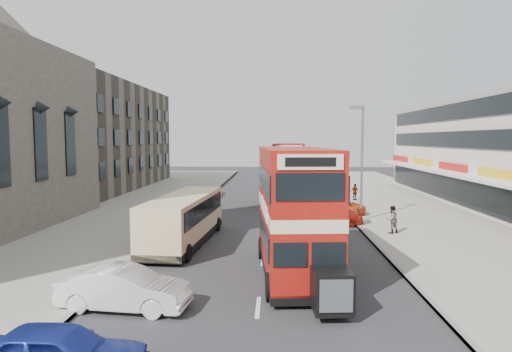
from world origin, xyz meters
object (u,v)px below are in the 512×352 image
(bus_main, at_px, (295,211))
(car_right_a, at_px, (333,217))
(car_right_c, at_px, (323,191))
(pedestrian_far, at_px, (355,192))
(cyclist, at_px, (328,204))
(coach, at_px, (184,217))
(car_right_b, at_px, (337,208))
(car_left_front, at_px, (125,288))
(street_lamp, at_px, (361,154))
(bus_second, at_px, (289,173))
(pedestrian_near, at_px, (392,219))

(bus_main, xyz_separation_m, car_right_a, (3.10, 11.18, -2.20))
(car_right_a, height_order, car_right_c, car_right_c)
(pedestrian_far, relative_size, cyclist, 0.81)
(coach, relative_size, car_right_c, 2.29)
(car_right_b, bearing_deg, car_right_a, -11.49)
(car_right_a, xyz_separation_m, car_right_c, (0.77, 13.73, 0.14))
(car_right_b, height_order, pedestrian_far, pedestrian_far)
(coach, xyz_separation_m, car_left_front, (-0.10, -9.63, -0.75))
(car_left_front, bearing_deg, car_right_a, -24.31)
(coach, relative_size, cyclist, 5.12)
(car_right_c, height_order, cyclist, cyclist)
(street_lamp, distance_m, cyclist, 6.37)
(car_right_c, relative_size, pedestrian_far, 2.75)
(car_right_c, height_order, pedestrian_far, pedestrian_far)
(bus_main, bearing_deg, car_right_c, -103.47)
(bus_second, distance_m, coach, 16.70)
(car_left_front, height_order, pedestrian_near, pedestrian_near)
(pedestrian_near, bearing_deg, car_left_front, 19.18)
(car_right_b, relative_size, pedestrian_near, 2.45)
(street_lamp, distance_m, bus_second, 10.09)
(pedestrian_far, bearing_deg, street_lamp, -129.33)
(street_lamp, xyz_separation_m, car_right_a, (-2.00, -1.04, -4.20))
(bus_second, xyz_separation_m, car_right_b, (3.51, -6.07, -2.19))
(street_lamp, xyz_separation_m, pedestrian_near, (1.14, -4.15, -3.79))
(car_left_front, bearing_deg, bus_second, -7.94)
(coach, height_order, car_right_c, coach)
(bus_main, relative_size, car_right_a, 2.41)
(car_left_front, height_order, pedestrian_far, pedestrian_far)
(bus_main, distance_m, pedestrian_far, 23.63)
(bus_main, relative_size, pedestrian_far, 6.29)
(coach, xyz_separation_m, car_right_b, (9.79, 9.35, -0.91))
(coach, bearing_deg, car_left_front, -86.51)
(cyclist, bearing_deg, pedestrian_far, 66.59)
(car_left_front, height_order, car_right_c, car_left_front)
(bus_second, height_order, car_right_b, bus_second)
(street_lamp, height_order, car_right_a, street_lamp)
(bus_second, height_order, pedestrian_near, bus_second)
(coach, bearing_deg, pedestrian_near, 16.08)
(car_right_a, distance_m, car_right_b, 3.75)
(bus_main, distance_m, bus_second, 20.91)
(coach, height_order, pedestrian_near, coach)
(coach, distance_m, car_right_b, 13.57)
(car_right_a, distance_m, pedestrian_near, 4.44)
(cyclist, bearing_deg, car_right_b, -69.68)
(coach, height_order, car_right_b, coach)
(street_lamp, bearing_deg, car_right_b, 114.51)
(bus_main, bearing_deg, car_left_front, 30.05)
(car_right_c, bearing_deg, pedestrian_near, 14.46)
(pedestrian_near, bearing_deg, cyclist, -97.63)
(bus_second, bearing_deg, street_lamp, 120.52)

